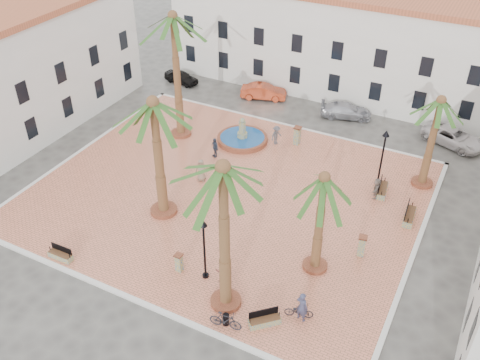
{
  "coord_description": "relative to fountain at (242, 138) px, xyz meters",
  "views": [
    {
      "loc": [
        14.69,
        -26.37,
        22.43
      ],
      "look_at": [
        1.0,
        0.0,
        1.6
      ],
      "focal_mm": 40.0,
      "sensor_mm": 36.0,
      "label": 1
    }
  ],
  "objects": [
    {
      "name": "ground",
      "position": [
        2.32,
        -6.81,
        -0.44
      ],
      "size": [
        120.0,
        120.0,
        0.0
      ],
      "primitive_type": "plane",
      "color": "#56544F",
      "rests_on": "ground"
    },
    {
      "name": "plaza",
      "position": [
        2.32,
        -6.81,
        -0.36
      ],
      "size": [
        26.0,
        22.0,
        0.15
      ],
      "primitive_type": "cube",
      "color": "#E17E5C",
      "rests_on": "ground"
    },
    {
      "name": "kerb_n",
      "position": [
        2.32,
        4.19,
        -0.36
      ],
      "size": [
        26.3,
        0.3,
        0.16
      ],
      "primitive_type": "cube",
      "color": "silver",
      "rests_on": "ground"
    },
    {
      "name": "kerb_s",
      "position": [
        2.32,
        -17.81,
        -0.36
      ],
      "size": [
        26.3,
        0.3,
        0.16
      ],
      "primitive_type": "cube",
      "color": "silver",
      "rests_on": "ground"
    },
    {
      "name": "kerb_e",
      "position": [
        15.32,
        -6.81,
        -0.36
      ],
      "size": [
        0.3,
        22.3,
        0.16
      ],
      "primitive_type": "cube",
      "color": "silver",
      "rests_on": "ground"
    },
    {
      "name": "kerb_w",
      "position": [
        -10.68,
        -6.81,
        -0.36
      ],
      "size": [
        0.3,
        22.3,
        0.16
      ],
      "primitive_type": "cube",
      "color": "silver",
      "rests_on": "ground"
    },
    {
      "name": "building_north",
      "position": [
        2.32,
        13.19,
        4.33
      ],
      "size": [
        30.4,
        7.4,
        9.5
      ],
      "color": "white",
      "rests_on": "ground"
    },
    {
      "name": "building_west",
      "position": [
        -16.67,
        -6.81,
        4.58
      ],
      "size": [
        6.4,
        24.4,
        10.0
      ],
      "rotation": [
        0.0,
        0.0,
        1.57
      ],
      "color": "white",
      "rests_on": "ground"
    },
    {
      "name": "fountain",
      "position": [
        0.0,
        0.0,
        0.0
      ],
      "size": [
        4.08,
        4.08,
        2.11
      ],
      "color": "brown",
      "rests_on": "plaza"
    },
    {
      "name": "palm_nw",
      "position": [
        -5.0,
        -1.35,
        8.61
      ],
      "size": [
        5.46,
        5.46,
        10.27
      ],
      "color": "brown",
      "rests_on": "plaza"
    },
    {
      "name": "palm_sw",
      "position": [
        -0.45,
        -10.6,
        6.9
      ],
      "size": [
        5.82,
        5.82,
        8.54
      ],
      "color": "brown",
      "rests_on": "plaza"
    },
    {
      "name": "palm_s",
      "position": [
        7.07,
        -15.71,
        7.68
      ],
      "size": [
        5.51,
        5.51,
        9.3
      ],
      "color": "brown",
      "rests_on": "plaza"
    },
    {
      "name": "palm_e",
      "position": [
        10.4,
        -10.87,
        5.38
      ],
      "size": [
        4.79,
        4.79,
        6.77
      ],
      "color": "brown",
      "rests_on": "plaza"
    },
    {
      "name": "palm_ne",
      "position": [
        14.18,
        0.64,
        5.57
      ],
      "size": [
        4.93,
        4.93,
        7.0
      ],
      "color": "brown",
      "rests_on": "plaza"
    },
    {
      "name": "bench_s",
      "position": [
        -3.4,
        -17.19,
        -0.05
      ],
      "size": [
        1.61,
        0.52,
        0.84
      ],
      "rotation": [
        0.0,
        0.0,
        0.02
      ],
      "color": "gray",
      "rests_on": "plaza"
    },
    {
      "name": "bench_se",
      "position": [
        9.58,
        -16.08,
        -0.03
      ],
      "size": [
        1.59,
        1.55,
        0.9
      ],
      "rotation": [
        0.0,
        0.0,
        0.76
      ],
      "color": "gray",
      "rests_on": "plaza"
    },
    {
      "name": "bench_e",
      "position": [
        14.29,
        -3.89,
        0.01
      ],
      "size": [
        0.75,
        2.04,
        1.05
      ],
      "rotation": [
        0.0,
        0.0,
        1.64
      ],
      "color": "gray",
      "rests_on": "plaza"
    },
    {
      "name": "bench_ne",
      "position": [
        11.95,
        -1.78,
        -0.01
      ],
      "size": [
        0.81,
        1.93,
        0.99
      ],
      "rotation": [
        0.0,
        0.0,
        1.7
      ],
      "color": "gray",
      "rests_on": "plaza"
    },
    {
      "name": "lamppost_s",
      "position": [
        5.09,
        -14.51,
        2.57
      ],
      "size": [
        0.46,
        0.46,
        4.22
      ],
      "color": "black",
      "rests_on": "plaza"
    },
    {
      "name": "lamppost_e",
      "position": [
        11.35,
        -0.79,
        2.69
      ],
      "size": [
        0.48,
        0.48,
        4.39
      ],
      "color": "black",
      "rests_on": "plaza"
    },
    {
      "name": "bollard_se",
      "position": [
        3.49,
        -14.79,
        0.36
      ],
      "size": [
        0.45,
        0.45,
        1.25
      ],
      "rotation": [
        0.0,
        0.0,
        -0.0
      ],
      "color": "gray",
      "rests_on": "plaza"
    },
    {
      "name": "bollard_n",
      "position": [
        4.08,
        1.62,
        0.51
      ],
      "size": [
        0.58,
        0.58,
        1.55
      ],
      "rotation": [
        0.0,
        0.0,
        -0.05
      ],
      "color": "gray",
      "rests_on": "plaza"
    },
    {
      "name": "bollard_e",
      "position": [
        12.47,
        -8.61,
        0.46
      ],
      "size": [
        0.6,
        0.6,
        1.43
      ],
      "rotation": [
        0.0,
        0.0,
        0.19
      ],
      "color": "gray",
      "rests_on": "plaza"
    },
    {
      "name": "litter_bin",
      "position": [
        7.79,
        -17.0,
        0.06
      ],
      "size": [
        0.36,
        0.36,
        0.69
      ],
      "primitive_type": "cylinder",
      "color": "black",
      "rests_on": "plaza"
    },
    {
      "name": "cyclist_a",
      "position": [
        11.15,
        -14.88,
        0.67
      ],
      "size": [
        0.79,
        0.62,
        1.9
      ],
      "primitive_type": "imported",
      "rotation": [
        0.0,
        0.0,
        2.89
      ],
      "color": "#383A56",
      "rests_on": "plaza"
    },
    {
      "name": "bicycle_a",
      "position": [
        10.97,
        -14.78,
        0.12
      ],
      "size": [
        1.63,
        0.99,
        0.81
      ],
      "primitive_type": "imported",
      "rotation": [
        0.0,
        0.0,
        1.89
      ],
      "color": "black",
      "rests_on": "plaza"
    },
    {
      "name": "cyclist_b",
      "position": [
        6.16,
        -14.39,
        0.58
      ],
      "size": [
        1.06,
        0.99,
        1.73
      ],
      "primitive_type": "imported",
      "rotation": [
        0.0,
        0.0,
        3.68
      ],
      "color": "brown",
      "rests_on": "plaza"
    },
    {
      "name": "bicycle_b",
      "position": [
        7.88,
        -17.21,
        0.25
      ],
      "size": [
        1.82,
        0.76,
        1.06
      ],
      "primitive_type": "imported",
      "rotation": [
        0.0,
        0.0,
        1.72
      ],
      "color": "black",
      "rests_on": "plaza"
    },
    {
      "name": "pedestrian_fountain_a",
      "position": [
        -0.1,
        -6.27,
        0.58
      ],
      "size": [
        0.98,
        0.8,
        1.72
      ],
      "primitive_type": "imported",
      "rotation": [
        0.0,
        0.0,
        0.34
      ],
      "color": "#8A7059",
      "rests_on": "plaza"
    },
    {
      "name": "pedestrian_fountain_b",
      "position": [
        -0.84,
        -2.99,
        0.51
      ],
      "size": [
        1.0,
        0.82,
        1.6
      ],
      "primitive_type": "imported",
      "rotation": [
        0.0,
        0.0,
        -0.55
      ],
      "color": "#2F3C50",
      "rests_on": "plaza"
    },
    {
      "name": "pedestrian_north",
      "position": [
        2.6,
        0.88,
        0.52
      ],
      "size": [
        0.91,
        1.18,
        1.6
      ],
      "primitive_type": "imported",
      "rotation": [
        0.0,
        0.0,
        1.23
      ],
      "color": "#55555B",
      "rests_on": "plaza"
    },
    {
      "name": "pedestrian_east",
      "position": [
        11.66,
        -2.49,
        0.48
      ],
      "size": [
        0.72,
        1.48,
        1.53
      ],
      "primitive_type": "imported",
      "rotation": [
        0.0,
        0.0,
        -1.38
      ],
      "color": "#72645B",
      "rests_on": "plaza"
    },
    {
      "name": "car_black",
      "position": [
        -10.59,
        7.44,
        0.17
      ],
      "size": [
        3.72,
        1.88,
        1.22
      ],
      "primitive_type": "imported",
      "rotation": [
        0.0,
        0.0,
        1.44
      ],
      "color": "black",
      "rests_on": "ground"
    },
    {
      "name": "car_red",
      "position": [
        -1.93,
        8.06,
        0.26
      ],
      "size": [
        4.45,
        2.71,
        1.38
      ],
      "primitive_type": "imported",
      "rotation": [
        0.0,
        0.0,
        1.89
      ],
      "color": "#BE3D1D",
      "rests_on": "ground"
    },
    {
      "name": "car_silver",
      "position": [
        6.05,
        8.05,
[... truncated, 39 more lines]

